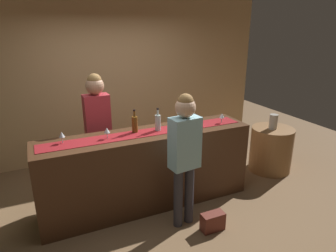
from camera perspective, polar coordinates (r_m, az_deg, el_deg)
ground_plane at (r=4.27m, az=-3.73°, el=-14.40°), size 10.00×10.00×0.00m
back_wall at (r=5.47m, az=-11.32°, el=9.13°), size 6.00×0.12×2.90m
bar_counter at (r=4.01m, az=-3.89°, el=-8.23°), size 2.78×0.60×1.03m
counter_runner_cloth at (r=3.80m, az=-4.06°, el=-1.27°), size 2.64×0.28×0.01m
wine_bottle_clear at (r=3.84m, az=-1.95°, el=0.70°), size 0.07×0.07×0.30m
wine_bottle_amber at (r=3.79m, az=-6.37°, el=0.37°), size 0.07×0.07×0.30m
wine_glass_near_customer at (r=3.63m, az=-19.65°, el=-1.61°), size 0.07×0.07×0.14m
wine_glass_mid_counter at (r=4.20m, az=10.25°, el=1.92°), size 0.07×0.07×0.14m
wine_glass_far_end at (r=3.64m, az=-11.61°, el=-0.85°), size 0.07×0.07×0.14m
bartender at (r=4.19m, az=-13.31°, el=0.86°), size 0.35×0.24×1.73m
customer_sipping at (r=3.40m, az=3.19°, el=-4.26°), size 0.36×0.24×1.64m
round_side_table at (r=5.26m, az=19.06°, el=-4.21°), size 0.68×0.68×0.74m
vase_on_side_table at (r=5.07m, az=19.49°, el=0.78°), size 0.13×0.13×0.24m
handbag at (r=3.77m, az=8.54°, el=-17.61°), size 0.28×0.14×0.22m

